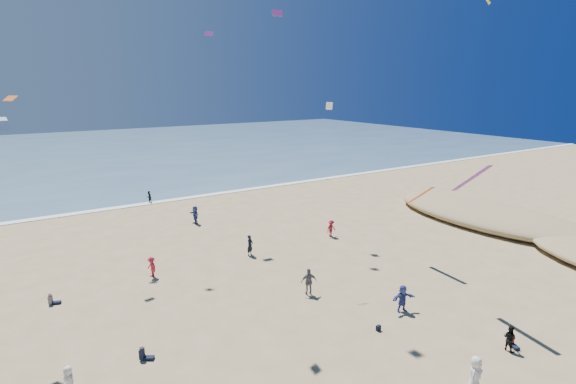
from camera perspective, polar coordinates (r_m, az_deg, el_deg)
ocean at (r=105.23m, az=-27.97°, el=4.14°), size 220.00×100.00×0.06m
surf_line at (r=56.43m, az=-22.85°, el=-2.15°), size 220.00×1.20×0.08m
standing_flyers at (r=33.79m, az=-2.65°, el=-9.76°), size 27.39×44.54×1.92m
seated_group at (r=23.24m, az=4.78°, el=-22.90°), size 21.92×29.95×0.84m
navy_bag at (r=28.25m, az=11.41°, el=-16.57°), size 0.28×0.18×0.34m
kites_aloft at (r=30.13m, az=7.03°, el=14.01°), size 37.90×45.69×27.66m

